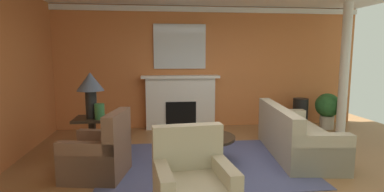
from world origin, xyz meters
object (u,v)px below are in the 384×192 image
at_px(armchair_facing_fireplace, 193,189).
at_px(potted_plant, 327,108).
at_px(vase_on_side_table, 100,111).
at_px(sofa, 295,138).
at_px(mantel_mirror, 180,47).
at_px(fireplace, 180,104).
at_px(vase_tall_corner, 300,113).
at_px(side_table, 93,135).
at_px(table_lamp, 90,86).
at_px(armchair_near_window, 99,156).
at_px(coffee_table, 204,143).

xyz_separation_m(armchair_facing_fireplace, potted_plant, (3.61, 3.56, 0.19)).
relative_size(armchair_facing_fireplace, vase_on_side_table, 3.79).
bearing_deg(sofa, mantel_mirror, 128.50).
xyz_separation_m(fireplace, armchair_facing_fireplace, (-0.19, -3.99, -0.28)).
bearing_deg(vase_tall_corner, side_table, -159.65).
xyz_separation_m(armchair_facing_fireplace, table_lamp, (-1.44, 2.04, 0.92)).
height_order(side_table, vase_on_side_table, vase_on_side_table).
bearing_deg(side_table, fireplace, 50.10).
distance_m(sofa, side_table, 3.45).
xyz_separation_m(fireplace, armchair_near_window, (-1.39, -2.75, -0.28)).
distance_m(mantel_mirror, sofa, 3.33).
distance_m(armchair_near_window, potted_plant, 5.34).
distance_m(armchair_near_window, vase_on_side_table, 0.86).
xyz_separation_m(mantel_mirror, armchair_near_window, (-1.39, -2.87, -1.61)).
bearing_deg(mantel_mirror, potted_plant, -9.16).
relative_size(sofa, armchair_facing_fireplace, 2.31).
relative_size(armchair_facing_fireplace, vase_tall_corner, 1.35).
height_order(sofa, vase_on_side_table, vase_on_side_table).
height_order(armchair_facing_fireplace, potted_plant, armchair_facing_fireplace).
xyz_separation_m(sofa, potted_plant, (1.61, 1.73, 0.19)).
height_order(mantel_mirror, vase_tall_corner, mantel_mirror).
distance_m(fireplace, table_lamp, 2.62).
bearing_deg(sofa, armchair_near_window, -169.49).
height_order(coffee_table, potted_plant, potted_plant).
bearing_deg(coffee_table, side_table, 165.72).
bearing_deg(armchair_near_window, table_lamp, 106.72).
distance_m(coffee_table, potted_plant, 3.81).
xyz_separation_m(fireplace, potted_plant, (3.42, -0.43, -0.10)).
bearing_deg(mantel_mirror, vase_on_side_table, -124.06).
distance_m(mantel_mirror, armchair_facing_fireplace, 4.42).
relative_size(fireplace, coffee_table, 1.80).
distance_m(fireplace, armchair_facing_fireplace, 4.01).
distance_m(sofa, armchair_near_window, 3.26).
distance_m(coffee_table, vase_tall_corner, 3.38).
bearing_deg(coffee_table, vase_on_side_table, 168.42).
bearing_deg(side_table, sofa, -3.47).
xyz_separation_m(table_lamp, vase_tall_corner, (4.45, 1.65, -0.87)).
xyz_separation_m(sofa, armchair_near_window, (-3.20, -0.59, 0.01)).
height_order(fireplace, potted_plant, fireplace).
xyz_separation_m(armchair_near_window, side_table, (-0.24, 0.80, 0.09)).
distance_m(mantel_mirror, armchair_near_window, 3.57).
bearing_deg(armchair_near_window, fireplace, 63.22).
relative_size(fireplace, armchair_near_window, 1.89).
distance_m(armchair_near_window, armchair_facing_fireplace, 1.72).
bearing_deg(armchair_facing_fireplace, vase_tall_corner, 50.78).
bearing_deg(sofa, coffee_table, -171.34).
bearing_deg(sofa, vase_tall_corner, 61.58).
relative_size(armchair_near_window, table_lamp, 1.27).
distance_m(armchair_facing_fireplace, table_lamp, 2.66).
relative_size(side_table, vase_on_side_table, 2.79).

